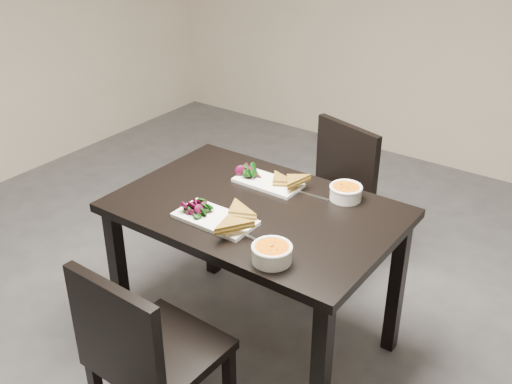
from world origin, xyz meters
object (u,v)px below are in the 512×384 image
soup_bowl_near (272,252)px  plate_far (268,183)px  soup_bowl_far (346,192)px  table (256,226)px  plate_near (215,219)px  chair_near (144,352)px  chair_far (330,193)px

soup_bowl_near → plate_far: (-0.36, 0.50, -0.03)m
soup_bowl_near → soup_bowl_far: soup_bowl_near is taller
table → soup_bowl_near: size_ratio=7.85×
plate_near → soup_bowl_near: size_ratio=2.23×
plate_far → soup_bowl_far: 0.37m
chair_near → chair_far: bearing=93.7°
soup_bowl_far → chair_far: bearing=125.0°
chair_near → chair_far: size_ratio=1.00×
plate_far → table: bearing=-69.3°
chair_far → soup_bowl_far: size_ratio=5.88×
chair_far → plate_far: size_ratio=2.75×
chair_near → soup_bowl_near: 0.59m
table → plate_near: size_ratio=3.52×
soup_bowl_far → table: bearing=-134.6°
plate_near → chair_far: bearing=88.2°
plate_far → chair_far: bearing=85.8°
table → soup_bowl_near: 0.44m
plate_far → chair_near: bearing=-84.0°
plate_far → soup_bowl_far: (0.35, 0.08, 0.03)m
soup_bowl_far → plate_far: bearing=-167.0°
soup_bowl_near → soup_bowl_far: bearing=90.8°
chair_far → plate_far: chair_far is taller
plate_near → soup_bowl_far: size_ratio=2.36×
table → soup_bowl_far: soup_bowl_far is taller
plate_near → soup_bowl_far: 0.59m
chair_near → plate_near: 0.60m
soup_bowl_near → plate_near: bearing=163.5°
chair_near → soup_bowl_near: (0.26, 0.42, 0.30)m
plate_far → soup_bowl_far: soup_bowl_far is taller
chair_near → plate_near: chair_near is taller
table → chair_far: size_ratio=1.41×
chair_near → soup_bowl_near: size_ratio=5.56×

